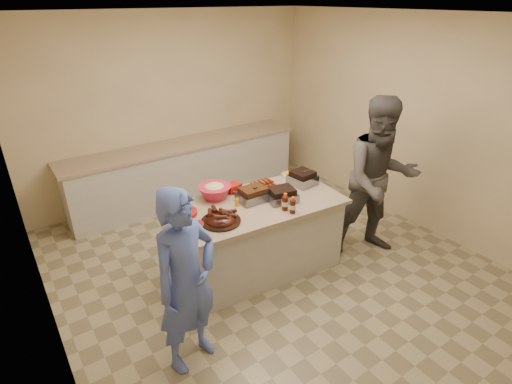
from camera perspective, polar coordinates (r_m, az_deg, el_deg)
room at (r=4.73m, az=2.36°, el=-10.73°), size 4.50×5.00×2.70m
back_counter at (r=6.17m, az=-9.89°, el=2.99°), size 3.60×0.64×0.90m
island at (r=4.74m, az=0.35°, el=-10.63°), size 1.87×1.09×0.85m
rib_platter at (r=3.93m, az=-5.03°, el=-4.29°), size 0.44×0.44×0.16m
pulled_pork_tray at (r=4.32m, az=-0.41°, el=-1.20°), size 0.32×0.25×0.10m
brisket_tray at (r=4.32m, az=3.66°, el=-1.23°), size 0.35×0.31×0.09m
roasting_pan at (r=4.73m, az=6.61°, el=1.16°), size 0.30×0.30×0.11m
coleslaw_bowl at (r=4.39m, az=-5.88°, el=-0.85°), size 0.39×0.39×0.25m
sausage_plate at (r=4.56m, az=1.27°, el=0.38°), size 0.34×0.34×0.05m
mac_cheese_dish at (r=4.88m, az=5.71°, el=2.01°), size 0.32×0.26×0.08m
bbq_bottle_a at (r=4.14m, az=4.14°, el=-2.56°), size 0.07×0.07×0.19m
bbq_bottle_b at (r=4.09m, az=5.21°, el=-2.98°), size 0.06×0.06×0.18m
mustard_bottle at (r=4.21m, az=-2.72°, el=-1.98°), size 0.04×0.04×0.11m
sauce_bowl at (r=4.46m, az=-2.34°, el=-0.28°), size 0.14×0.05×0.14m
plate_stack_large at (r=4.12m, az=-10.29°, el=-3.14°), size 0.30×0.30×0.03m
plate_stack_small at (r=3.89m, az=-8.76°, el=-4.88°), size 0.20×0.20×0.03m
plastic_cup at (r=4.21m, az=-10.58°, el=-2.49°), size 0.12×0.11×0.11m
basket_stack at (r=4.53m, az=-3.34°, el=0.12°), size 0.20×0.17×0.09m
guest_blue at (r=3.83m, az=-8.90°, el=-22.10°), size 1.03×1.73×0.39m
guest_gray at (r=5.24m, az=15.82°, el=-7.79°), size 1.69×2.12×0.72m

